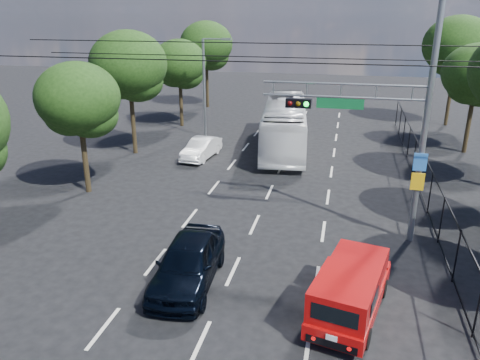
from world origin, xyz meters
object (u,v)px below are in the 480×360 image
(red_pickup, at_px, (351,289))
(white_van, at_px, (201,148))
(signal_mast, at_px, (393,113))
(navy_hatchback, at_px, (188,262))
(white_bus, at_px, (284,125))

(red_pickup, relative_size, white_van, 1.27)
(signal_mast, xyz_separation_m, navy_hatchback, (-6.60, -5.08, -4.43))
(signal_mast, relative_size, white_bus, 0.82)
(signal_mast, xyz_separation_m, white_bus, (-5.69, 12.34, -3.63))
(red_pickup, xyz_separation_m, white_van, (-9.31, 14.59, -0.29))
(signal_mast, bearing_deg, red_pickup, -101.75)
(white_bus, bearing_deg, red_pickup, -82.46)
(red_pickup, xyz_separation_m, white_bus, (-4.51, 18.02, 0.69))
(navy_hatchback, xyz_separation_m, white_van, (-3.90, 13.99, -0.18))
(red_pickup, bearing_deg, signal_mast, 78.25)
(signal_mast, relative_size, white_van, 2.47)
(red_pickup, height_order, white_bus, white_bus)
(red_pickup, xyz_separation_m, navy_hatchback, (-5.42, 0.60, -0.11))
(white_bus, height_order, white_van, white_bus)
(signal_mast, bearing_deg, white_van, 139.67)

